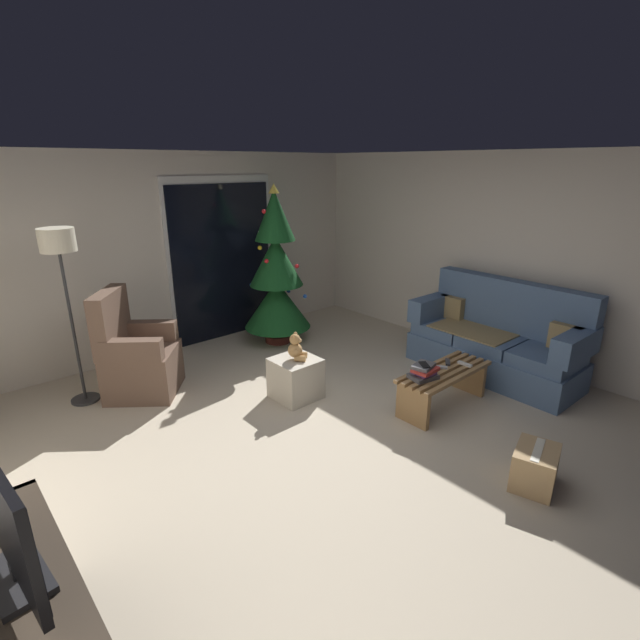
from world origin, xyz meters
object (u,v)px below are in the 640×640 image
(remote_silver, at_px, (439,367))
(ottoman, at_px, (296,378))
(cell_phone, at_px, (424,365))
(couch, at_px, (497,341))
(armchair, at_px, (137,358))
(floor_lamp, at_px, (60,258))
(cardboard_box_taped_mid_floor, at_px, (535,467))
(book_stack, at_px, (424,372))
(coffee_table, at_px, (444,382))
(television, at_px, (3,519))
(remote_graphite, at_px, (448,362))
(christmas_tree, at_px, (276,276))
(remote_white, at_px, (465,364))
(teddy_bear_honey, at_px, (296,348))

(remote_silver, bearing_deg, ottoman, -81.51)
(cell_phone, bearing_deg, remote_silver, 41.37)
(couch, xyz_separation_m, armchair, (-3.31, 2.28, 0.00))
(floor_lamp, bearing_deg, cardboard_box_taped_mid_floor, -59.91)
(couch, height_order, book_stack, couch)
(coffee_table, xyz_separation_m, cardboard_box_taped_mid_floor, (-0.51, -1.17, -0.11))
(ottoman, xyz_separation_m, cardboard_box_taped_mid_floor, (0.47, -2.32, -0.06))
(remote_silver, relative_size, television, 0.19)
(armchair, bearing_deg, remote_graphite, -44.23)
(floor_lamp, bearing_deg, cell_phone, -46.98)
(armchair, bearing_deg, remote_silver, -46.53)
(floor_lamp, xyz_separation_m, ottoman, (1.69, -1.40, -1.29))
(television, bearing_deg, floor_lamp, 71.17)
(remote_graphite, bearing_deg, ottoman, 11.57)
(coffee_table, distance_m, television, 3.77)
(book_stack, distance_m, floor_lamp, 3.60)
(christmas_tree, bearing_deg, floor_lamp, -179.39)
(coffee_table, height_order, book_stack, book_stack)
(book_stack, xyz_separation_m, floor_lamp, (-2.36, 2.51, 1.04))
(book_stack, relative_size, cell_phone, 2.02)
(television, bearing_deg, remote_white, 4.57)
(couch, relative_size, teddy_bear_honey, 6.87)
(book_stack, height_order, teddy_bear_honey, teddy_bear_honey)
(christmas_tree, bearing_deg, cell_phone, -93.89)
(remote_graphite, height_order, television, television)
(book_stack, bearing_deg, television, -173.00)
(ottoman, bearing_deg, cardboard_box_taped_mid_floor, -78.56)
(television, xyz_separation_m, cardboard_box_taped_mid_floor, (3.15, -0.79, -0.87))
(coffee_table, relative_size, book_stack, 3.79)
(teddy_bear_honey, bearing_deg, christmas_tree, 59.95)
(remote_silver, height_order, ottoman, ottoman)
(armchair, distance_m, television, 3.18)
(couch, bearing_deg, television, -174.68)
(cell_phone, bearing_deg, ottoman, 155.02)
(remote_white, distance_m, cardboard_box_taped_mid_floor, 1.37)
(armchair, relative_size, television, 1.35)
(remote_white, distance_m, teddy_bear_honey, 1.73)
(ottoman, bearing_deg, coffee_table, -49.26)
(coffee_table, distance_m, cell_phone, 0.42)
(christmas_tree, distance_m, teddy_bear_honey, 1.71)
(couch, bearing_deg, christmas_tree, 117.23)
(cell_phone, relative_size, christmas_tree, 0.07)
(couch, relative_size, book_stack, 6.74)
(book_stack, bearing_deg, christmas_tree, 86.34)
(remote_silver, bearing_deg, cardboard_box_taped_mid_floor, 33.42)
(television, bearing_deg, couch, 5.32)
(christmas_tree, distance_m, armchair, 2.10)
(remote_silver, height_order, book_stack, book_stack)
(remote_graphite, relative_size, armchair, 0.14)
(armchair, bearing_deg, cardboard_box_taped_mid_floor, -64.92)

